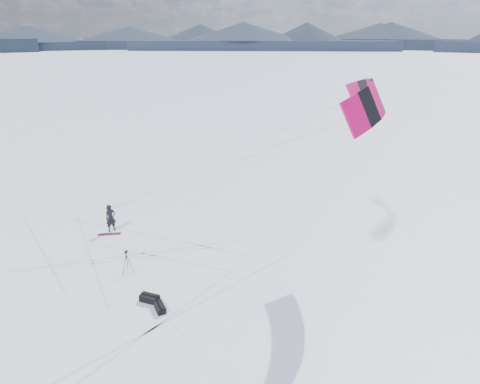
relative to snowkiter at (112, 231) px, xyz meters
The scene contains 9 objects.
ground 3.71m from the snowkiter, 37.62° to the right, with size 1800.00×1800.00×0.00m, color white.
horizon_hills 6.14m from the snowkiter, 37.62° to the right, with size 704.00×705.94×10.93m.
snow_tracks 3.85m from the snowkiter, 49.02° to the right, with size 17.62×14.39×0.01m.
snowkiter is the anchor object (origin of this frame).
snowboard 0.46m from the snowkiter, 66.36° to the right, with size 1.34×0.25×0.04m, color maroon.
tripod 5.14m from the snowkiter, 35.34° to the right, with size 0.57×0.56×1.24m.
gear_bag_a 7.86m from the snowkiter, 32.27° to the right, with size 0.91×0.53×0.38m.
gear_bag_b 8.69m from the snowkiter, 30.87° to the right, with size 0.83×0.72×0.34m.
power_kite 16.28m from the snowkiter, 13.34° to the left, with size 14.81×6.28×7.97m.
Camera 1 is at (14.56, -12.95, 11.19)m, focal length 30.00 mm.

